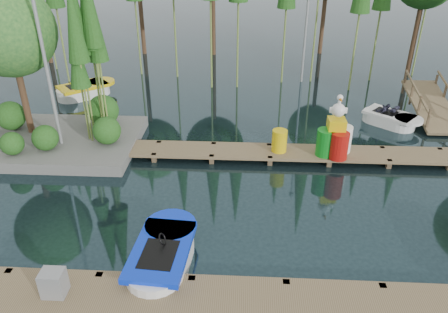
# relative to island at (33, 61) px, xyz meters

# --- Properties ---
(ground_plane) EXTENTS (90.00, 90.00, 0.00)m
(ground_plane) POSITION_rel_island_xyz_m (6.30, -3.29, -3.18)
(ground_plane) COLOR #1C2F34
(near_dock) EXTENTS (18.00, 1.50, 0.50)m
(near_dock) POSITION_rel_island_xyz_m (6.30, -7.79, -2.95)
(near_dock) COLOR brown
(near_dock) RESTS_ON ground
(far_dock) EXTENTS (15.00, 1.20, 0.50)m
(far_dock) POSITION_rel_island_xyz_m (7.30, -0.79, -2.95)
(far_dock) COLOR brown
(far_dock) RESTS_ON ground
(island) EXTENTS (6.20, 4.20, 6.75)m
(island) POSITION_rel_island_xyz_m (0.00, 0.00, 0.00)
(island) COLOR #63635E
(island) RESTS_ON ground
(lamp_island) EXTENTS (0.30, 0.30, 7.25)m
(lamp_island) POSITION_rel_island_xyz_m (0.80, -0.79, 1.08)
(lamp_island) COLOR gray
(lamp_island) RESTS_ON ground
(ramp) EXTENTS (1.50, 3.94, 1.49)m
(ramp) POSITION_rel_island_xyz_m (15.30, 3.21, -2.60)
(ramp) COLOR brown
(ramp) RESTS_ON ground
(boat_blue) EXTENTS (1.53, 3.02, 0.99)m
(boat_blue) POSITION_rel_island_xyz_m (5.50, -6.49, -2.90)
(boat_blue) COLOR white
(boat_blue) RESTS_ON ground
(boat_yellow_far) EXTENTS (2.98, 2.82, 1.42)m
(boat_yellow_far) POSITION_rel_island_xyz_m (-0.32, 4.95, -2.88)
(boat_yellow_far) COLOR white
(boat_yellow_far) RESTS_ON ground
(boat_white_far) EXTENTS (2.59, 2.45, 1.16)m
(boat_white_far) POSITION_rel_island_xyz_m (13.39, 2.38, -2.92)
(boat_white_far) COLOR white
(boat_white_far) RESTS_ON ground
(utility_cabinet) EXTENTS (0.50, 0.42, 0.61)m
(utility_cabinet) POSITION_rel_island_xyz_m (3.39, -7.79, -2.58)
(utility_cabinet) COLOR gray
(utility_cabinet) RESTS_ON near_dock
(yellow_barrel) EXTENTS (0.53, 0.53, 0.79)m
(yellow_barrel) POSITION_rel_island_xyz_m (8.63, -0.79, -2.49)
(yellow_barrel) COLOR #E1BD0B
(yellow_barrel) RESTS_ON far_dock
(drum_cluster) EXTENTS (1.26, 1.16, 2.18)m
(drum_cluster) POSITION_rel_island_xyz_m (10.53, -0.95, -2.24)
(drum_cluster) COLOR #0D7A19
(drum_cluster) RESTS_ON far_dock
(seagull_post) EXTENTS (0.50, 0.27, 0.80)m
(seagull_post) POSITION_rel_island_xyz_m (10.61, -0.79, -2.34)
(seagull_post) COLOR gray
(seagull_post) RESTS_ON far_dock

